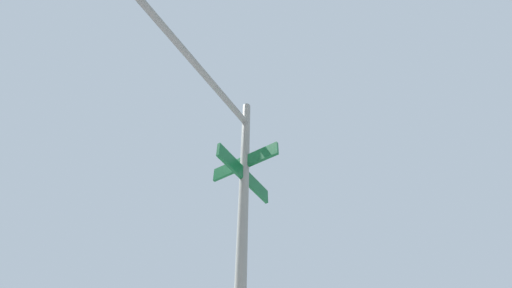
{
  "coord_description": "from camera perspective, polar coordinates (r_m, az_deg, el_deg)",
  "views": [
    {
      "loc": [
        -7.66,
        -4.31,
        1.39
      ],
      "look_at": [
        -7.27,
        -6.39,
        3.58
      ],
      "focal_mm": 23.02,
      "sensor_mm": 36.0,
      "label": 1
    }
  ],
  "objects": [
    {
      "name": "traffic_signal_near",
      "position": [
        3.38,
        -14.38,
        4.36
      ],
      "size": [
        1.65,
        3.3,
        5.51
      ],
      "color": "slate",
      "rests_on": "ground_plane"
    }
  ]
}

